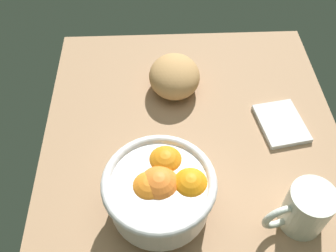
{
  "coord_description": "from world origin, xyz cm",
  "views": [
    {
      "loc": [
        42.22,
        -7.22,
        63.45
      ],
      "look_at": [
        -4.79,
        -5.25,
        5.0
      ],
      "focal_mm": 40.08,
      "sensor_mm": 36.0,
      "label": 1
    }
  ],
  "objects_px": {
    "fruit_bowl": "(161,189)",
    "mug": "(304,209)",
    "bread_loaf": "(174,76)",
    "napkin_folded": "(281,123)"
  },
  "relations": [
    {
      "from": "fruit_bowl",
      "to": "bread_loaf",
      "type": "xyz_separation_m",
      "value": [
        -0.31,
        0.04,
        -0.03
      ]
    },
    {
      "from": "fruit_bowl",
      "to": "napkin_folded",
      "type": "bearing_deg",
      "value": 125.0
    },
    {
      "from": "fruit_bowl",
      "to": "mug",
      "type": "bearing_deg",
      "value": 81.07
    },
    {
      "from": "fruit_bowl",
      "to": "mug",
      "type": "xyz_separation_m",
      "value": [
        0.04,
        0.24,
        -0.02
      ]
    },
    {
      "from": "bread_loaf",
      "to": "mug",
      "type": "distance_m",
      "value": 0.4
    },
    {
      "from": "fruit_bowl",
      "to": "napkin_folded",
      "type": "distance_m",
      "value": 0.33
    },
    {
      "from": "mug",
      "to": "fruit_bowl",
      "type": "bearing_deg",
      "value": -98.93
    },
    {
      "from": "bread_loaf",
      "to": "fruit_bowl",
      "type": "bearing_deg",
      "value": -7.23
    },
    {
      "from": "napkin_folded",
      "to": "mug",
      "type": "relative_size",
      "value": 0.97
    },
    {
      "from": "bread_loaf",
      "to": "napkin_folded",
      "type": "bearing_deg",
      "value": 61.62
    }
  ]
}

